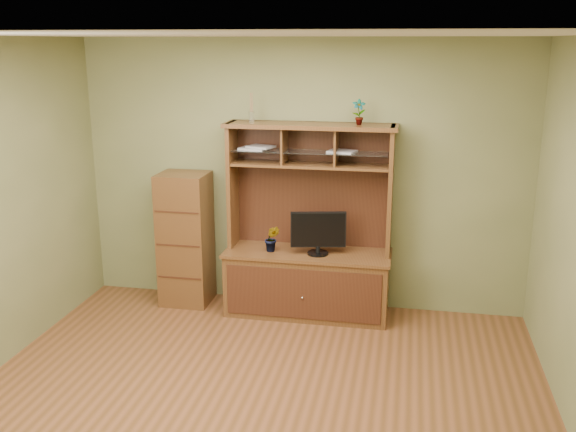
# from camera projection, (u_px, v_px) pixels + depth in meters

# --- Properties ---
(room) EXTENTS (4.54, 4.04, 2.74)m
(room) POSITION_uv_depth(u_px,v_px,m) (254.00, 232.00, 4.55)
(room) COLOR brown
(room) RESTS_ON ground
(media_hutch) EXTENTS (1.66, 0.61, 1.90)m
(media_hutch) POSITION_uv_depth(u_px,v_px,m) (308.00, 263.00, 6.38)
(media_hutch) COLOR #472914
(media_hutch) RESTS_ON room
(monitor) EXTENTS (0.53, 0.21, 0.42)m
(monitor) POSITION_uv_depth(u_px,v_px,m) (318.00, 232.00, 6.19)
(monitor) COLOR black
(monitor) RESTS_ON media_hutch
(orchid_plant) EXTENTS (0.15, 0.12, 0.26)m
(orchid_plant) POSITION_uv_depth(u_px,v_px,m) (272.00, 239.00, 6.30)
(orchid_plant) COLOR #385C1F
(orchid_plant) RESTS_ON media_hutch
(top_plant) EXTENTS (0.14, 0.10, 0.24)m
(top_plant) POSITION_uv_depth(u_px,v_px,m) (359.00, 112.00, 5.98)
(top_plant) COLOR #2E6423
(top_plant) RESTS_ON media_hutch
(reed_diffuser) EXTENTS (0.06, 0.06, 0.28)m
(reed_diffuser) POSITION_uv_depth(u_px,v_px,m) (251.00, 111.00, 6.17)
(reed_diffuser) COLOR silver
(reed_diffuser) RESTS_ON media_hutch
(magazines) EXTENTS (1.16, 0.26, 0.04)m
(magazines) POSITION_uv_depth(u_px,v_px,m) (284.00, 149.00, 6.21)
(magazines) COLOR #A3A3A8
(magazines) RESTS_ON media_hutch
(side_cabinet) EXTENTS (0.49, 0.45, 1.38)m
(side_cabinet) POSITION_uv_depth(u_px,v_px,m) (186.00, 239.00, 6.60)
(side_cabinet) COLOR #472914
(side_cabinet) RESTS_ON room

